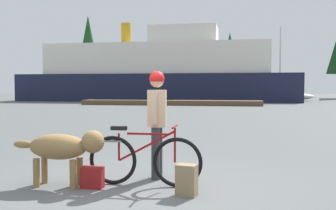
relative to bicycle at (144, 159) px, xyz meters
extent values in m
plane|color=#595B5B|center=(0.02, -0.21, -0.41)|extent=(160.00, 160.00, 0.00)
torus|color=black|center=(0.52, 0.00, -0.03)|extent=(0.76, 0.06, 0.76)
torus|color=black|center=(-0.49, 0.00, -0.03)|extent=(0.76, 0.06, 0.76)
cube|color=maroon|center=(0.06, 0.00, 0.39)|extent=(0.65, 0.03, 0.03)
cube|color=maroon|center=(0.04, 0.00, 0.21)|extent=(0.87, 0.03, 0.49)
cylinder|color=maroon|center=(-0.39, 0.00, 0.18)|extent=(0.03, 0.03, 0.42)
cylinder|color=maroon|center=(0.48, 0.00, 0.23)|extent=(0.03, 0.03, 0.52)
cube|color=black|center=(-0.39, 0.00, 0.47)|extent=(0.24, 0.10, 0.06)
cylinder|color=maroon|center=(0.48, 0.00, 0.51)|extent=(0.03, 0.44, 0.03)
cube|color=slate|center=(-0.51, 0.00, 0.27)|extent=(0.36, 0.14, 0.02)
cylinder|color=#333338|center=(0.09, 0.63, 0.02)|extent=(0.14, 0.14, 0.86)
cylinder|color=#333338|center=(0.09, 0.41, 0.02)|extent=(0.14, 0.14, 0.86)
cylinder|color=#D8B28C|center=(0.09, 0.52, 0.75)|extent=(0.32, 0.32, 0.61)
cylinder|color=#D8B28C|center=(0.09, 0.74, 0.79)|extent=(0.09, 0.09, 0.54)
cylinder|color=#D8B28C|center=(0.09, 0.30, 0.79)|extent=(0.09, 0.09, 0.54)
sphere|color=tan|center=(0.09, 0.52, 1.21)|extent=(0.23, 0.23, 0.23)
sphere|color=red|center=(0.09, 0.52, 1.24)|extent=(0.25, 0.25, 0.25)
ellipsoid|color=olive|center=(-1.28, -0.25, 0.20)|extent=(0.92, 0.45, 0.39)
sphere|color=olive|center=(-0.72, -0.25, 0.29)|extent=(0.34, 0.34, 0.34)
ellipsoid|color=olive|center=(-1.86, -0.25, 0.22)|extent=(0.32, 0.12, 0.12)
cylinder|color=olive|center=(-0.99, -0.12, -0.19)|extent=(0.10, 0.10, 0.43)
cylinder|color=olive|center=(-0.99, -0.37, -0.19)|extent=(0.10, 0.10, 0.43)
cylinder|color=olive|center=(-1.57, -0.12, -0.19)|extent=(0.10, 0.10, 0.43)
cylinder|color=olive|center=(-1.57, -0.37, -0.19)|extent=(0.10, 0.10, 0.43)
cube|color=#8C7251|center=(0.71, -0.41, -0.19)|extent=(0.31, 0.25, 0.44)
cube|color=maroon|center=(-0.73, -0.27, -0.24)|extent=(0.33, 0.20, 0.32)
cube|color=brown|center=(-4.12, 25.79, -0.21)|extent=(14.88, 2.18, 0.40)
cube|color=#191E38|center=(-7.22, 35.03, 1.01)|extent=(29.17, 7.61, 2.84)
cube|color=silver|center=(-7.22, 35.03, 4.03)|extent=(23.34, 6.39, 3.20)
cube|color=silver|center=(-4.30, 35.03, 6.53)|extent=(7.00, 4.57, 1.80)
cylinder|color=#BF8C19|center=(-10.72, 35.03, 6.83)|extent=(1.10, 1.10, 2.40)
ellipsoid|color=silver|center=(5.88, 38.05, 0.04)|extent=(7.36, 2.06, 0.90)
cylinder|color=#B2B2B7|center=(5.88, 38.05, 4.07)|extent=(0.14, 0.14, 7.15)
cylinder|color=#B2B2B7|center=(4.78, 38.05, 1.69)|extent=(3.31, 0.10, 0.10)
cylinder|color=#4C331E|center=(-21.00, 49.59, 0.84)|extent=(0.41, 0.41, 2.48)
cone|color=#19471E|center=(-21.00, 49.59, 6.98)|extent=(3.83, 3.83, 9.81)
cylinder|color=#4C331E|center=(-2.93, 47.73, 0.62)|extent=(0.45, 0.45, 2.06)
cone|color=#19471E|center=(-2.93, 47.73, 5.79)|extent=(4.04, 4.04, 8.28)
cylinder|color=#4C331E|center=(0.13, 51.40, 1.15)|extent=(0.45, 0.45, 3.11)
cone|color=#1E4C28|center=(0.13, 51.40, 5.87)|extent=(2.91, 2.91, 6.33)
camera|label=1|loc=(1.41, -5.65, 1.11)|focal=41.06mm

